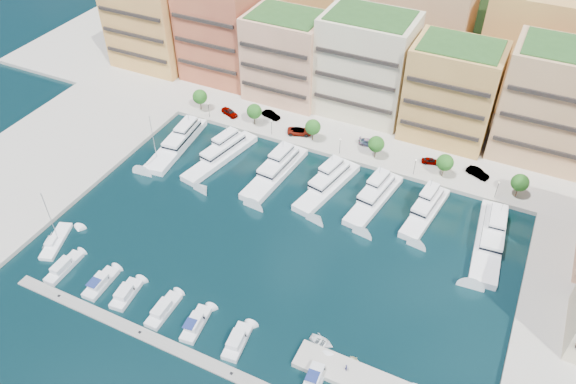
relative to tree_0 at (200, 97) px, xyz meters
name	(u,v)px	position (x,y,z in m)	size (l,w,h in m)	color
ground	(281,242)	(40.00, -33.50, -4.74)	(400.00, 400.00, 0.00)	black
north_quay	(381,96)	(40.00, 28.50, -4.74)	(220.00, 64.00, 2.00)	#9E998E
west_quay	(21,179)	(-22.00, -41.50, -4.74)	(34.00, 76.00, 2.00)	#9E998E
hillside	(427,29)	(40.00, 76.50, -4.74)	(240.00, 40.00, 58.00)	#183315
south_pontoon	(184,353)	(37.00, -63.50, -4.74)	(72.00, 2.20, 0.35)	gray
apartment_0	(151,23)	(-26.00, 16.49, 8.57)	(22.00, 16.50, 24.80)	#E6B154
apartment_1	(221,31)	(-4.00, 18.49, 9.57)	(20.00, 16.50, 26.80)	#C26840
apartment_2	(287,57)	(17.00, 16.49, 7.57)	(20.00, 15.50, 22.80)	#EFAA85
apartment_3	(366,65)	(38.00, 18.49, 9.07)	(22.00, 16.50, 25.80)	beige
apartment_4	(452,92)	(60.00, 16.49, 8.07)	(20.00, 15.50, 23.80)	#DCA652
apartment_5	(554,104)	(82.00, 18.49, 9.57)	(22.00, 16.50, 26.80)	tan
backblock_1	(317,8)	(15.00, 40.50, 11.26)	(26.00, 18.00, 30.00)	#DCA652
backblock_2	(419,28)	(45.00, 40.50, 11.26)	(26.00, 18.00, 30.00)	tan
backblock_3	(536,50)	(75.00, 40.50, 11.26)	(26.00, 18.00, 30.00)	#E6B154
tree_0	(200,97)	(0.00, 0.00, 0.00)	(3.80, 3.80, 5.65)	#473323
tree_1	(254,111)	(16.00, 0.00, 0.00)	(3.80, 3.80, 5.65)	#473323
tree_2	(313,127)	(32.00, 0.00, 0.00)	(3.80, 3.80, 5.65)	#473323
tree_3	(376,144)	(48.00, 0.00, 0.00)	(3.80, 3.80, 5.65)	#473323
tree_4	(445,163)	(64.00, 0.00, 0.00)	(3.80, 3.80, 5.65)	#473323
tree_5	(520,183)	(80.00, 0.00, 0.00)	(3.80, 3.80, 5.65)	#473323
lamppost_0	(209,108)	(4.00, -2.30, -0.92)	(0.30, 0.30, 4.20)	black
lamppost_1	(272,125)	(22.00, -2.30, -0.92)	(0.30, 0.30, 4.20)	black
lamppost_2	(340,144)	(40.00, -2.30, -0.92)	(0.30, 0.30, 4.20)	black
lamppost_3	(415,164)	(58.00, -2.30, -0.92)	(0.30, 0.30, 4.20)	black
lamppost_4	(498,187)	(76.00, -2.30, -0.92)	(0.30, 0.30, 4.20)	black
yacht_0	(179,141)	(3.02, -14.93, -3.53)	(7.22, 23.16, 7.30)	white
yacht_1	(222,154)	(15.24, -14.84, -3.65)	(8.55, 22.83, 7.30)	white
yacht_2	(277,169)	(29.47, -14.46, -3.53)	(6.89, 22.10, 7.30)	white
yacht_3	(329,183)	(42.07, -13.82, -3.53)	(8.43, 20.84, 7.30)	white
yacht_4	(375,197)	(52.77, -13.55, -3.65)	(7.40, 20.11, 7.30)	white
yacht_5	(426,209)	(63.77, -12.72, -3.53)	(6.41, 18.32, 7.30)	white
yacht_6	(490,237)	(77.46, -15.30, -3.53)	(7.07, 23.93, 7.30)	white
cruiser_0	(64,268)	(6.17, -58.09, -4.20)	(2.68, 8.48, 2.55)	silver
cruiser_1	(100,283)	(15.02, -58.10, -4.17)	(3.09, 7.77, 2.66)	silver
cruiser_2	(126,294)	(20.86, -58.08, -4.20)	(3.55, 7.32, 2.55)	silver
cruiser_3	(163,310)	(29.03, -58.09, -4.20)	(2.72, 8.07, 2.55)	silver
cruiser_4	(196,324)	(35.79, -58.10, -4.17)	(3.50, 7.93, 2.66)	silver
cruiser_5	(237,342)	(43.96, -58.08, -4.20)	(3.58, 7.66, 2.55)	silver
cruiser_7	(316,376)	(58.35, -58.10, -4.17)	(3.30, 7.46, 2.66)	silver
sailboat_2	(156,162)	(2.28, -23.27, -4.43)	(3.29, 9.40, 13.20)	white
sailboat_0	(56,242)	(-0.26, -53.33, -4.44)	(6.02, 10.35, 13.20)	white
tender_1	(354,359)	(62.74, -52.50, -4.31)	(1.42, 1.65, 0.87)	beige
tender_0	(322,342)	(56.69, -51.88, -4.30)	(3.03, 4.24, 0.88)	white
car_0	(230,112)	(8.19, 0.82, -2.88)	(2.03, 5.04, 1.72)	gray
car_1	(271,115)	(18.40, 4.39, -2.91)	(1.76, 5.06, 1.67)	gray
car_2	(300,131)	(28.13, 0.88, -2.90)	(2.79, 6.04, 1.68)	gray
car_3	(370,143)	(45.26, 3.97, -2.98)	(2.14, 5.25, 1.52)	gray
car_4	(431,161)	(60.38, 3.36, -3.04)	(1.67, 4.14, 1.41)	gray
car_5	(478,173)	(71.10, 3.40, -2.89)	(1.82, 5.21, 1.72)	gray
person_0	(346,368)	(62.38, -55.41, -2.98)	(0.56, 0.37, 1.53)	#27274E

